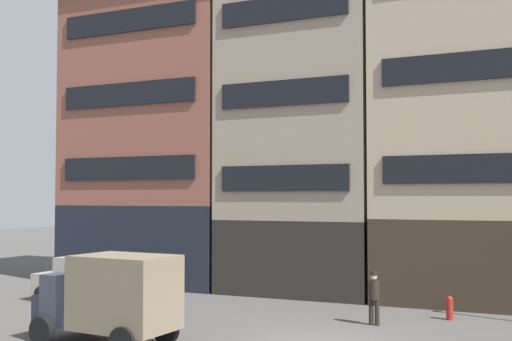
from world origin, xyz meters
The scene contains 7 objects.
building_far_left centered at (-11.99, 10.81, 7.55)m, with size 9.26×7.45×15.03m.
building_center_left centered at (-4.03, 10.81, 7.37)m, with size 7.36×7.45×14.66m.
building_center_right centered at (3.65, 10.81, 7.81)m, with size 8.70×7.45×15.54m.
delivery_truck_far centered at (-5.65, -2.37, 1.42)m, with size 4.46×2.39×2.62m.
sedan_dark centered at (-11.53, 3.42, 0.91)m, with size 3.72×1.90×1.83m.
pedestrian_officer centered at (0.69, 3.62, 0.98)m, with size 0.51×0.51×1.79m.
fire_hydrant_curbside centered at (2.89, 5.60, 0.43)m, with size 0.24×0.24×0.83m.
Camera 1 is at (5.72, -17.42, 4.27)m, focal length 44.16 mm.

